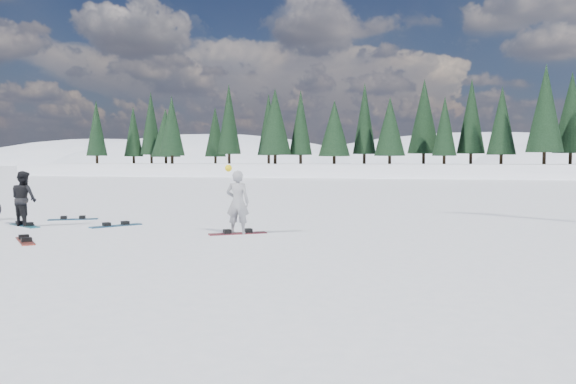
{
  "coord_description": "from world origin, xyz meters",
  "views": [
    {
      "loc": [
        7.69,
        -12.36,
        1.89
      ],
      "look_at": [
        3.95,
        1.27,
        1.1
      ],
      "focal_mm": 35.0,
      "sensor_mm": 36.0,
      "label": 1
    }
  ],
  "objects_px": {
    "snowboard_loose_b": "(25,241)",
    "snowboard_loose_a": "(116,226)",
    "snowboard_loose_c": "(73,219)",
    "snowboarder_man": "(24,199)",
    "snowboarder_woman": "(238,202)"
  },
  "relations": [
    {
      "from": "snowboard_loose_b",
      "to": "snowboard_loose_c",
      "type": "height_order",
      "value": "same"
    },
    {
      "from": "snowboard_loose_b",
      "to": "snowboard_loose_c",
      "type": "xyz_separation_m",
      "value": [
        -1.98,
        4.47,
        0.0
      ]
    },
    {
      "from": "snowboarder_man",
      "to": "snowboard_loose_c",
      "type": "xyz_separation_m",
      "value": [
        0.27,
        1.86,
        -0.78
      ]
    },
    {
      "from": "snowboarder_woman",
      "to": "snowboard_loose_c",
      "type": "distance_m",
      "value": 6.63
    },
    {
      "from": "snowboard_loose_a",
      "to": "snowboard_loose_c",
      "type": "bearing_deg",
      "value": 96.85
    },
    {
      "from": "snowboarder_woman",
      "to": "snowboard_loose_c",
      "type": "relative_size",
      "value": 1.19
    },
    {
      "from": "snowboard_loose_b",
      "to": "snowboard_loose_a",
      "type": "xyz_separation_m",
      "value": [
        0.33,
        3.27,
        0.0
      ]
    },
    {
      "from": "snowboard_loose_b",
      "to": "snowboard_loose_a",
      "type": "distance_m",
      "value": 3.29
    },
    {
      "from": "snowboarder_man",
      "to": "snowboard_loose_c",
      "type": "relative_size",
      "value": 1.07
    },
    {
      "from": "snowboarder_man",
      "to": "snowboard_loose_a",
      "type": "distance_m",
      "value": 2.78
    },
    {
      "from": "snowboarder_woman",
      "to": "snowboard_loose_a",
      "type": "distance_m",
      "value": 4.13
    },
    {
      "from": "snowboarder_woman",
      "to": "snowboard_loose_b",
      "type": "distance_m",
      "value": 5.1
    },
    {
      "from": "snowboarder_woman",
      "to": "snowboard_loose_b",
      "type": "xyz_separation_m",
      "value": [
        -4.32,
        -2.58,
        -0.82
      ]
    },
    {
      "from": "snowboarder_man",
      "to": "snowboard_loose_c",
      "type": "bearing_deg",
      "value": -80.73
    },
    {
      "from": "snowboard_loose_b",
      "to": "snowboard_loose_c",
      "type": "relative_size",
      "value": 1.0
    }
  ]
}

